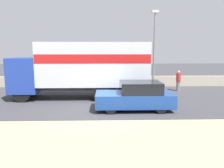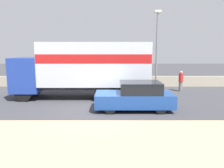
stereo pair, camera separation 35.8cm
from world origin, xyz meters
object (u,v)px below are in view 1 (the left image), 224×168
box_truck (84,66)px  pedestrian (178,80)px  car_hatchback (136,96)px  street_lamp (154,43)px

box_truck → pedestrian: size_ratio=5.54×
box_truck → car_hatchback: box_truck is taller
street_lamp → pedestrian: size_ratio=3.99×
street_lamp → pedestrian: (1.65, -1.55, -2.92)m
street_lamp → car_hatchback: 7.87m
car_hatchback → street_lamp: bearing=-109.7°
car_hatchback → pedestrian: (4.10, 5.31, 0.09)m
street_lamp → pedestrian: bearing=-43.2°
box_truck → pedestrian: box_truck is taller
box_truck → pedestrian: (7.13, 2.34, -1.32)m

